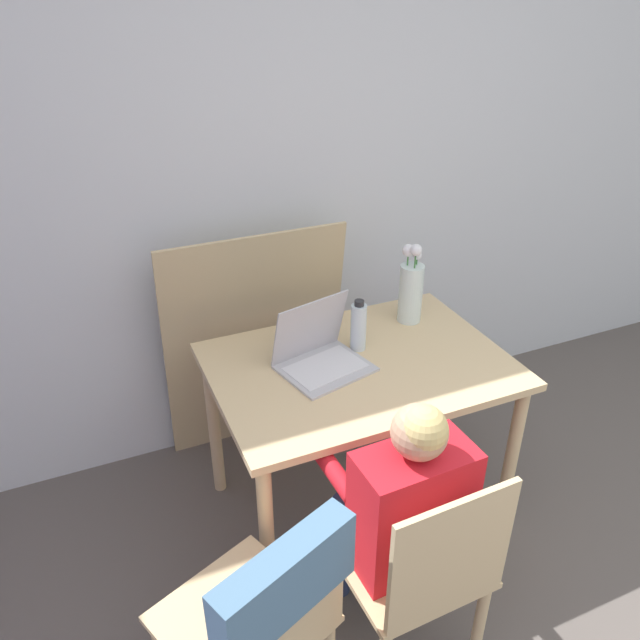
{
  "coord_description": "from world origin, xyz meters",
  "views": [
    {
      "loc": [
        -1.07,
        -0.19,
        1.99
      ],
      "look_at": [
        -0.31,
        1.57,
        0.91
      ],
      "focal_mm": 35.0,
      "sensor_mm": 36.0,
      "label": 1
    }
  ],
  "objects_px": {
    "chair_spare": "(268,612)",
    "water_bottle": "(358,326)",
    "flower_vase": "(411,289)",
    "chair_occupied": "(419,572)",
    "laptop": "(319,351)",
    "person_seated": "(402,502)"
  },
  "relations": [
    {
      "from": "chair_spare",
      "to": "person_seated",
      "type": "xyz_separation_m",
      "value": [
        0.47,
        0.16,
        0.04
      ]
    },
    {
      "from": "chair_spare",
      "to": "person_seated",
      "type": "height_order",
      "value": "person_seated"
    },
    {
      "from": "flower_vase",
      "to": "chair_spare",
      "type": "bearing_deg",
      "value": -135.33
    },
    {
      "from": "chair_occupied",
      "to": "chair_spare",
      "type": "relative_size",
      "value": 0.99
    },
    {
      "from": "person_seated",
      "to": "flower_vase",
      "type": "bearing_deg",
      "value": -123.31
    },
    {
      "from": "chair_spare",
      "to": "water_bottle",
      "type": "height_order",
      "value": "water_bottle"
    },
    {
      "from": "water_bottle",
      "to": "chair_spare",
      "type": "bearing_deg",
      "value": -128.6
    },
    {
      "from": "chair_occupied",
      "to": "person_seated",
      "type": "distance_m",
      "value": 0.21
    },
    {
      "from": "chair_spare",
      "to": "laptop",
      "type": "distance_m",
      "value": 0.93
    },
    {
      "from": "person_seated",
      "to": "chair_spare",
      "type": "bearing_deg",
      "value": 16.31
    },
    {
      "from": "chair_spare",
      "to": "laptop",
      "type": "xyz_separation_m",
      "value": [
        0.47,
        0.78,
        0.21
      ]
    },
    {
      "from": "flower_vase",
      "to": "water_bottle",
      "type": "relative_size",
      "value": 1.68
    },
    {
      "from": "chair_occupied",
      "to": "chair_spare",
      "type": "height_order",
      "value": "chair_spare"
    },
    {
      "from": "chair_spare",
      "to": "laptop",
      "type": "bearing_deg",
      "value": -143.36
    },
    {
      "from": "flower_vase",
      "to": "water_bottle",
      "type": "xyz_separation_m",
      "value": [
        -0.29,
        -0.11,
        -0.05
      ]
    },
    {
      "from": "person_seated",
      "to": "flower_vase",
      "type": "relative_size",
      "value": 2.93
    },
    {
      "from": "chair_occupied",
      "to": "person_seated",
      "type": "height_order",
      "value": "person_seated"
    },
    {
      "from": "laptop",
      "to": "flower_vase",
      "type": "xyz_separation_m",
      "value": [
        0.47,
        0.16,
        0.08
      ]
    },
    {
      "from": "laptop",
      "to": "chair_occupied",
      "type": "bearing_deg",
      "value": -103.6
    },
    {
      "from": "laptop",
      "to": "person_seated",
      "type": "bearing_deg",
      "value": -103.95
    },
    {
      "from": "chair_spare",
      "to": "flower_vase",
      "type": "relative_size",
      "value": 2.48
    },
    {
      "from": "chair_occupied",
      "to": "laptop",
      "type": "bearing_deg",
      "value": -91.89
    }
  ]
}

